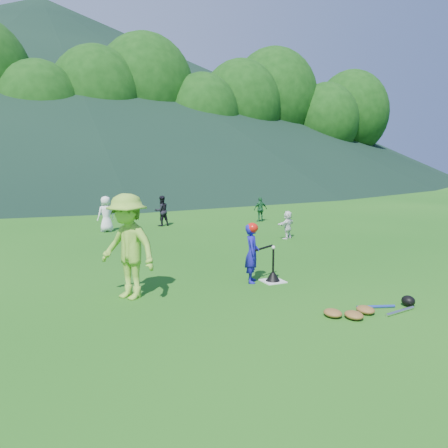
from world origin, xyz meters
name	(u,v)px	position (x,y,z in m)	size (l,w,h in m)	color
ground	(273,282)	(0.00, 0.00, 0.00)	(120.00, 120.00, 0.00)	#175413
home_plate	(273,281)	(0.00, 0.00, 0.01)	(0.45, 0.45, 0.02)	silver
baseball	(273,247)	(0.00, 0.00, 0.74)	(0.08, 0.08, 0.08)	white
batter_child	(252,253)	(-0.42, 0.16, 0.62)	(0.45, 0.30, 1.24)	#1A179E
adult_coach	(128,247)	(-3.01, 0.15, 0.97)	(1.26, 0.72, 1.95)	#81BB37
fielder_a	(106,214)	(-2.09, 8.11, 0.64)	(0.63, 0.41, 1.28)	white
fielder_b	(162,211)	(0.12, 8.64, 0.59)	(0.57, 0.45, 1.18)	black
fielder_c	(260,209)	(4.24, 8.13, 0.52)	(0.60, 0.25, 1.03)	#1C5F31
fielder_d	(288,225)	(3.07, 4.23, 0.46)	(0.85, 0.27, 0.92)	white
batting_tee	(273,276)	(0.00, 0.00, 0.13)	(0.30, 0.30, 0.68)	black
batter_gear	(253,230)	(-0.40, 0.16, 1.12)	(0.71, 0.32, 0.60)	red
equipment_pile	(366,310)	(0.42, -2.33, 0.07)	(1.80, 0.57, 0.19)	olive
outfield_fence	(90,184)	(0.00, 28.00, 0.70)	(70.07, 0.08, 1.33)	gray
tree_line	(80,96)	(0.20, 33.83, 8.21)	(70.04, 11.40, 14.82)	#382314
distant_hills	(1,90)	(-7.63, 81.81, 14.98)	(155.00, 140.00, 32.00)	black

